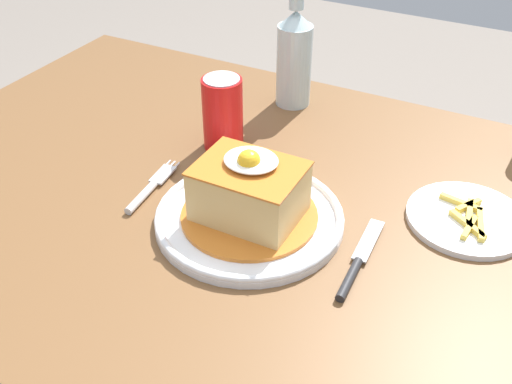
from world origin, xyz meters
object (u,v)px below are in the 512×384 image
(soda_can, at_px, (223,113))
(side_plate_fries, at_px, (467,218))
(main_plate, at_px, (249,217))
(beer_bottle_clear, at_px, (294,53))
(fork, at_px, (149,190))
(knife, at_px, (355,267))

(soda_can, xyz_separation_m, side_plate_fries, (0.41, -0.02, -0.06))
(main_plate, distance_m, soda_can, 0.22)
(soda_can, relative_size, beer_bottle_clear, 0.47)
(beer_bottle_clear, relative_size, side_plate_fries, 1.56)
(beer_bottle_clear, bearing_deg, main_plate, -74.70)
(fork, height_order, side_plate_fries, side_plate_fries)
(soda_can, distance_m, beer_bottle_clear, 0.20)
(soda_can, bearing_deg, side_plate_fries, -2.26)
(knife, xyz_separation_m, beer_bottle_clear, (-0.26, 0.38, 0.09))
(knife, relative_size, beer_bottle_clear, 0.62)
(knife, distance_m, beer_bottle_clear, 0.47)
(main_plate, relative_size, side_plate_fries, 1.56)
(soda_can, bearing_deg, fork, -101.03)
(main_plate, distance_m, side_plate_fries, 0.31)
(main_plate, height_order, soda_can, soda_can)
(fork, xyz_separation_m, side_plate_fries, (0.44, 0.15, -0.00))
(main_plate, xyz_separation_m, side_plate_fries, (0.27, 0.14, -0.00))
(soda_can, height_order, side_plate_fries, soda_can)
(knife, bearing_deg, soda_can, 148.37)
(fork, height_order, soda_can, soda_can)
(fork, xyz_separation_m, knife, (0.33, -0.02, 0.00))
(main_plate, distance_m, beer_bottle_clear, 0.38)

